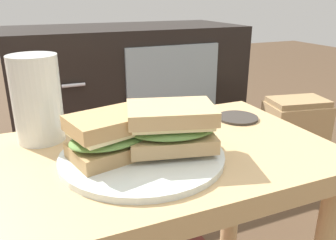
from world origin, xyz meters
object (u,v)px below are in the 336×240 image
object	(u,v)px
beer_glass	(37,101)
coaster	(238,118)
tv_cabinet	(128,93)
sandwich_back	(171,126)
plate	(142,156)
sandwich_front	(111,136)
paper_bag	(293,143)

from	to	relation	value
beer_glass	coaster	distance (m)	0.39
tv_cabinet	sandwich_back	world-z (taller)	tv_cabinet
sandwich_back	plate	bearing A→B (deg)	169.01
tv_cabinet	beer_glass	size ratio (longest dim) A/B	6.42
beer_glass	sandwich_front	bearing A→B (deg)	-55.35
plate	sandwich_back	world-z (taller)	sandwich_back
plate	paper_bag	bearing A→B (deg)	30.91
paper_bag	coaster	bearing A→B (deg)	-145.27
sandwich_back	beer_glass	world-z (taller)	beer_glass
beer_glass	plate	bearing A→B (deg)	-45.92
plate	paper_bag	size ratio (longest dim) A/B	0.74
plate	paper_bag	world-z (taller)	plate
tv_cabinet	paper_bag	bearing A→B (deg)	-46.33
sandwich_front	coaster	bearing A→B (deg)	16.84
plate	beer_glass	distance (m)	0.21
beer_glass	paper_bag	bearing A→B (deg)	19.23
tv_cabinet	plate	distance (m)	1.02
tv_cabinet	coaster	bearing A→B (deg)	-91.84
plate	beer_glass	xyz separation A→B (m)	(-0.14, 0.14, 0.07)
beer_glass	paper_bag	size ratio (longest dim) A/B	0.43
tv_cabinet	plate	size ratio (longest dim) A/B	3.76
coaster	paper_bag	distance (m)	0.69
paper_bag	tv_cabinet	bearing A→B (deg)	133.67
coaster	tv_cabinet	bearing A→B (deg)	88.16
tv_cabinet	plate	bearing A→B (deg)	-105.57
coaster	plate	bearing A→B (deg)	-158.40
sandwich_front	tv_cabinet	bearing A→B (deg)	71.81
sandwich_front	paper_bag	bearing A→B (deg)	28.98
coaster	paper_bag	size ratio (longest dim) A/B	0.24
tv_cabinet	coaster	xyz separation A→B (m)	(-0.03, -0.87, 0.17)
sandwich_front	coaster	xyz separation A→B (m)	(0.29, 0.09, -0.04)
sandwich_front	paper_bag	size ratio (longest dim) A/B	0.42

